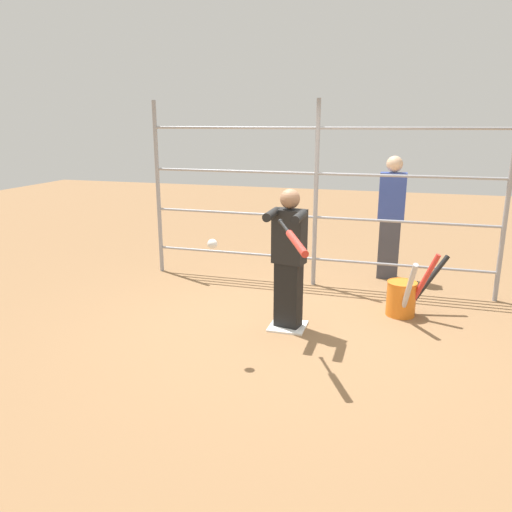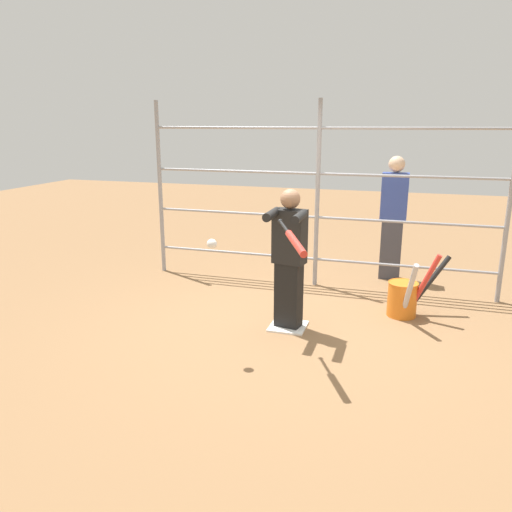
{
  "view_description": "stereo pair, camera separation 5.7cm",
  "coord_description": "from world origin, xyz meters",
  "views": [
    {
      "loc": [
        -1.15,
        5.11,
        2.24
      ],
      "look_at": [
        0.27,
        0.35,
        0.9
      ],
      "focal_mm": 35.0,
      "sensor_mm": 36.0,
      "label": 1
    },
    {
      "loc": [
        -1.2,
        5.1,
        2.24
      ],
      "look_at": [
        0.27,
        0.35,
        0.9
      ],
      "focal_mm": 35.0,
      "sensor_mm": 36.0,
      "label": 2
    }
  ],
  "objects": [
    {
      "name": "baseball_bat_swinging",
      "position": [
        -0.24,
        0.88,
        1.22
      ],
      "size": [
        0.45,
        0.79,
        0.17
      ],
      "color": "black"
    },
    {
      "name": "bystander_behind_fence",
      "position": [
        -0.99,
        -2.23,
        0.93
      ],
      "size": [
        0.37,
        0.23,
        1.78
      ],
      "color": "#3F3F47",
      "rests_on": "ground"
    },
    {
      "name": "batter",
      "position": [
        0.0,
        0.02,
        0.84
      ],
      "size": [
        0.4,
        0.58,
        1.56
      ],
      "color": "black",
      "rests_on": "ground"
    },
    {
      "name": "fence_backstop",
      "position": [
        0.0,
        -1.6,
        1.27
      ],
      "size": [
        4.81,
        0.06,
        2.54
      ],
      "color": "#939399",
      "rests_on": "ground"
    },
    {
      "name": "home_plate",
      "position": [
        0.0,
        0.0,
        0.01
      ],
      "size": [
        0.4,
        0.4,
        0.02
      ],
      "color": "white",
      "rests_on": "ground"
    },
    {
      "name": "softball_in_flight",
      "position": [
        0.54,
        0.88,
        1.13
      ],
      "size": [
        0.1,
        0.1,
        0.1
      ],
      "color": "white"
    },
    {
      "name": "bat_bucket",
      "position": [
        -1.24,
        -0.73,
        0.24
      ],
      "size": [
        0.71,
        0.85,
        0.81
      ],
      "color": "orange",
      "rests_on": "ground"
    },
    {
      "name": "ground_plane",
      "position": [
        0.0,
        0.0,
        0.0
      ],
      "size": [
        24.0,
        24.0,
        0.0
      ],
      "primitive_type": "plane",
      "color": "olive"
    }
  ]
}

